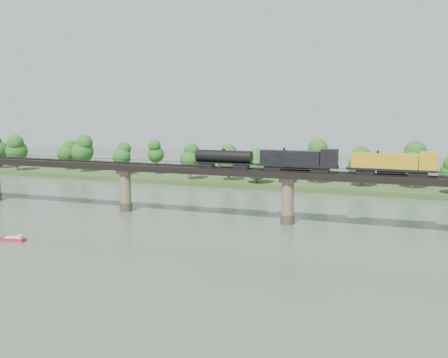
% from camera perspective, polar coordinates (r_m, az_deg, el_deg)
% --- Properties ---
extents(ground, '(400.00, 400.00, 0.00)m').
position_cam_1_polar(ground, '(93.88, 1.64, -8.17)').
color(ground, '#3C4B3B').
rests_on(ground, ground).
extents(far_bank, '(300.00, 24.00, 1.60)m').
position_cam_1_polar(far_bank, '(174.51, 11.14, -0.67)').
color(far_bank, '#2A451B').
rests_on(far_bank, ground).
extents(bridge, '(236.00, 30.00, 11.50)m').
position_cam_1_polar(bridge, '(120.69, 6.48, -2.00)').
color(bridge, '#473A2D').
rests_on(bridge, ground).
extents(bridge_superstructure, '(220.00, 4.90, 0.75)m').
position_cam_1_polar(bridge_superstructure, '(119.80, 6.53, 0.98)').
color(bridge_superstructure, black).
rests_on(bridge_superstructure, bridge).
extents(far_treeline, '(289.06, 17.54, 13.60)m').
position_cam_1_polar(far_treeline, '(170.84, 8.23, 1.93)').
color(far_treeline, '#382619').
rests_on(far_treeline, far_bank).
extents(freight_train, '(70.57, 2.75, 4.86)m').
position_cam_1_polar(freight_train, '(116.68, 13.60, 1.64)').
color(freight_train, black).
rests_on(freight_train, bridge).
extents(motorboat, '(4.44, 1.96, 1.21)m').
position_cam_1_polar(motorboat, '(113.03, -20.51, -5.71)').
color(motorboat, '#B8153A').
rests_on(motorboat, ground).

